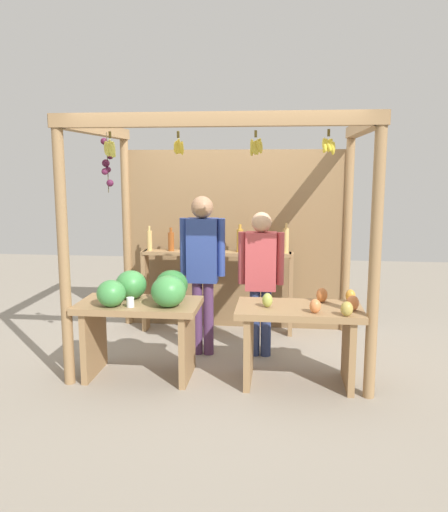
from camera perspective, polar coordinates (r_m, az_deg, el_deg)
name	(u,v)px	position (r m, az deg, el deg)	size (l,w,h in m)	color
ground_plane	(226,353)	(5.84, 0.21, -10.43)	(12.00, 12.00, 0.00)	gray
market_stall	(230,218)	(5.95, 0.63, 4.16)	(2.86, 2.05, 2.46)	#99754C
fruit_counter_left	(145,305)	(5.07, -8.56, -5.33)	(1.15, 0.69, 1.03)	#99754C
fruit_counter_right	(301,327)	(4.95, 8.33, -7.67)	(1.15, 0.65, 0.88)	#99754C
bottle_shelf_unit	(217,268)	(6.35, -0.73, -1.29)	(1.83, 0.22, 1.35)	#99754C
vendor_man	(203,260)	(5.55, -2.34, -0.44)	(0.48, 0.23, 1.71)	#53325C
vendor_woman	(261,271)	(5.53, 4.02, -1.68)	(0.48, 0.21, 1.55)	navy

